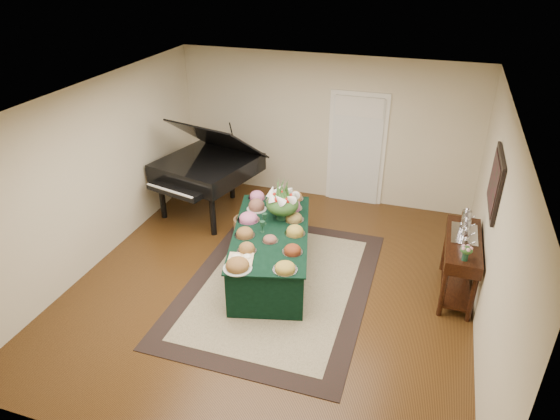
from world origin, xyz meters
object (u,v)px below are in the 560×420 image
(grand_piano, at_px, (207,167))
(mahogany_sideboard, at_px, (462,252))
(floral_centerpiece, at_px, (282,200))
(buffet_table, at_px, (271,252))

(grand_piano, distance_m, mahogany_sideboard, 4.45)
(floral_centerpiece, bearing_deg, buffet_table, -96.15)
(buffet_table, bearing_deg, floral_centerpiece, 83.85)
(buffet_table, relative_size, grand_piano, 1.21)
(mahogany_sideboard, bearing_deg, buffet_table, -173.13)
(grand_piano, height_order, mahogany_sideboard, grand_piano)
(buffet_table, height_order, grand_piano, grand_piano)
(grand_piano, xyz_separation_m, mahogany_sideboard, (4.29, -1.15, -0.21))
(floral_centerpiece, relative_size, mahogany_sideboard, 0.39)
(grand_piano, bearing_deg, mahogany_sideboard, -14.94)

